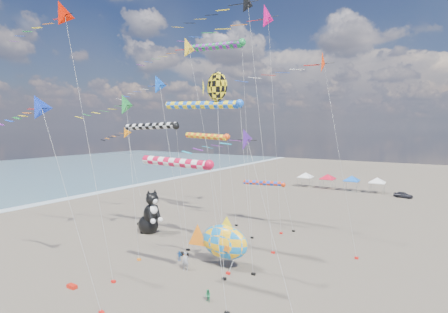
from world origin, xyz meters
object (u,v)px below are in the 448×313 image
at_px(fish_inflatable, 224,242).
at_px(person_adult, 185,261).
at_px(child_blue, 179,256).
at_px(child_green, 208,296).
at_px(parked_car, 403,195).
at_px(cat_inflatable, 150,211).

bearing_deg(fish_inflatable, person_adult, -138.74).
bearing_deg(child_blue, child_green, -54.58).
bearing_deg(child_blue, person_adult, -55.85).
height_order(person_adult, parked_car, person_adult).
bearing_deg(child_green, fish_inflatable, 129.75).
distance_m(person_adult, child_blue, 2.66).
bearing_deg(cat_inflatable, parked_car, 73.66).
distance_m(fish_inflatable, parked_car, 48.01).
distance_m(person_adult, child_green, 6.43).
bearing_deg(fish_inflatable, cat_inflatable, 162.07).
bearing_deg(cat_inflatable, child_green, -18.58).
bearing_deg(fish_inflatable, parked_car, 75.89).
height_order(fish_inflatable, person_adult, fish_inflatable).
height_order(cat_inflatable, fish_inflatable, cat_inflatable).
relative_size(child_green, child_blue, 0.97).
bearing_deg(child_green, person_adult, 162.21).
xyz_separation_m(person_adult, child_green, (5.15, -3.82, -0.40)).
relative_size(fish_inflatable, child_green, 6.55).
relative_size(cat_inflatable, child_blue, 5.46).
xyz_separation_m(person_adult, parked_car, (14.46, 48.94, -0.33)).
relative_size(fish_inflatable, person_adult, 3.68).
relative_size(child_blue, parked_car, 0.31).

